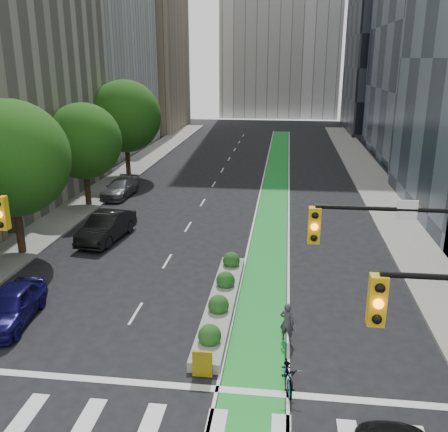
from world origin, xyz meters
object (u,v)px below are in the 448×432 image
(parked_car_left_near, at_px, (11,306))
(cyclist, at_px, (287,322))
(parked_car_left_far, at_px, (120,188))
(median_planter, at_px, (222,300))
(bicycle, at_px, (289,374))
(parked_car_left_mid, at_px, (106,227))

(parked_car_left_near, bearing_deg, cyclist, -6.03)
(parked_car_left_far, bearing_deg, parked_car_left_near, -80.84)
(median_planter, xyz_separation_m, bicycle, (3.00, -5.38, 0.13))
(median_planter, height_order, cyclist, cyclist)
(bicycle, xyz_separation_m, parked_car_left_mid, (-11.20, 13.28, 0.34))
(parked_car_left_mid, bearing_deg, parked_car_left_far, 110.94)
(cyclist, height_order, parked_car_left_mid, parked_car_left_mid)
(bicycle, bearing_deg, parked_car_left_near, 159.26)
(median_planter, bearing_deg, parked_car_left_near, -164.44)
(bicycle, bearing_deg, parked_car_left_far, 113.94)
(bicycle, distance_m, parked_car_left_near, 12.05)
(median_planter, xyz_separation_m, parked_car_left_mid, (-8.20, 7.90, 0.48))
(median_planter, height_order, parked_car_left_far, parked_car_left_far)
(bicycle, relative_size, parked_car_left_near, 0.42)
(median_planter, xyz_separation_m, parked_car_left_near, (-8.68, -2.42, 0.40))
(parked_car_left_far, bearing_deg, median_planter, -55.70)
(median_planter, relative_size, bicycle, 5.35)
(median_planter, bearing_deg, parked_car_left_mid, 136.08)
(median_planter, distance_m, parked_car_left_near, 9.02)
(bicycle, height_order, parked_car_left_near, parked_car_left_near)
(median_planter, xyz_separation_m, parked_car_left_far, (-10.70, 17.94, 0.32))
(bicycle, xyz_separation_m, parked_car_left_far, (-13.70, 23.32, 0.19))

